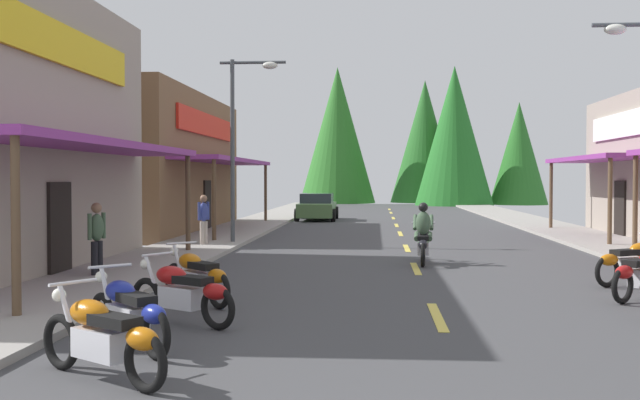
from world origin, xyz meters
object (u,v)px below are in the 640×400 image
(streetlamp_left, at_px, (243,124))
(motorcycle_parked_left_2, at_px, (182,292))
(pedestrian_waiting, at_px, (204,217))
(motorcycle_parked_left_1, at_px, (128,312))
(pedestrian_strolling, at_px, (97,235))
(motorcycle_parked_left_0, at_px, (102,336))
(motorcycle_parked_left_3, at_px, (197,276))
(motorcycle_parked_right_4, at_px, (633,261))
(rider_cruising_lead, at_px, (423,238))
(parked_car_curbside, at_px, (317,207))

(streetlamp_left, xyz_separation_m, motorcycle_parked_left_2, (1.44, -13.04, -3.46))
(pedestrian_waiting, bearing_deg, motorcycle_parked_left_1, -59.65)
(pedestrian_waiting, xyz_separation_m, pedestrian_strolling, (-0.59, -7.36, -0.00))
(pedestrian_strolling, bearing_deg, motorcycle_parked_left_2, -40.72)
(motorcycle_parked_left_0, distance_m, motorcycle_parked_left_3, 4.94)
(motorcycle_parked_left_3, bearing_deg, pedestrian_strolling, 1.70)
(motorcycle_parked_right_4, height_order, pedestrian_waiting, pedestrian_waiting)
(motorcycle_parked_left_2, relative_size, rider_cruising_lead, 0.88)
(pedestrian_waiting, bearing_deg, pedestrian_strolling, -73.54)
(motorcycle_parked_left_1, bearing_deg, pedestrian_waiting, -35.44)
(motorcycle_parked_left_3, xyz_separation_m, rider_cruising_lead, (4.31, 6.34, 0.17))
(motorcycle_parked_left_1, relative_size, parked_car_curbside, 0.37)
(motorcycle_parked_right_4, bearing_deg, pedestrian_waiting, 115.14)
(motorcycle_parked_right_4, relative_size, motorcycle_parked_left_1, 1.19)
(motorcycle_parked_left_3, height_order, rider_cruising_lead, rider_cruising_lead)
(pedestrian_waiting, bearing_deg, motorcycle_parked_right_4, -13.44)
(motorcycle_parked_left_3, xyz_separation_m, pedestrian_strolling, (-2.85, 2.79, 0.47))
(motorcycle_parked_left_1, relative_size, rider_cruising_lead, 0.74)
(rider_cruising_lead, height_order, parked_car_curbside, rider_cruising_lead)
(motorcycle_parked_left_3, bearing_deg, rider_cruising_lead, -78.17)
(pedestrian_strolling, bearing_deg, motorcycle_parked_left_3, -28.80)
(pedestrian_waiting, bearing_deg, rider_cruising_lead, -9.10)
(motorcycle_parked_left_1, xyz_separation_m, pedestrian_waiting, (-2.24, 13.63, 0.48))
(motorcycle_parked_right_4, height_order, motorcycle_parked_left_1, same)
(streetlamp_left, height_order, motorcycle_parked_left_3, streetlamp_left)
(motorcycle_parked_right_4, bearing_deg, motorcycle_parked_left_1, -173.14)
(motorcycle_parked_left_2, bearing_deg, motorcycle_parked_left_3, -51.92)
(motorcycle_parked_left_2, relative_size, pedestrian_strolling, 1.13)
(motorcycle_parked_left_1, bearing_deg, streetlamp_left, -40.13)
(motorcycle_parked_left_0, relative_size, pedestrian_strolling, 1.10)
(motorcycle_parked_left_3, height_order, pedestrian_waiting, pedestrian_waiting)
(motorcycle_parked_left_2, distance_m, pedestrian_strolling, 5.56)
(motorcycle_parked_left_0, xyz_separation_m, motorcycle_parked_left_2, (0.05, 3.11, 0.00))
(parked_car_curbside, bearing_deg, motorcycle_parked_left_3, 179.79)
(motorcycle_parked_left_0, height_order, pedestrian_waiting, pedestrian_waiting)
(motorcycle_parked_right_4, relative_size, parked_car_curbside, 0.44)
(motorcycle_parked_left_1, height_order, pedestrian_waiting, pedestrian_waiting)
(motorcycle_parked_right_4, distance_m, pedestrian_strolling, 11.20)
(motorcycle_parked_left_0, height_order, motorcycle_parked_left_3, same)
(streetlamp_left, distance_m, pedestrian_waiting, 3.34)
(pedestrian_waiting, height_order, parked_car_curbside, pedestrian_waiting)
(pedestrian_waiting, xyz_separation_m, parked_car_curbside, (2.31, 15.78, -0.28))
(motorcycle_parked_left_0, bearing_deg, motorcycle_parked_right_4, -102.32)
(streetlamp_left, relative_size, motorcycle_parked_left_3, 3.75)
(streetlamp_left, bearing_deg, rider_cruising_lead, -41.48)
(motorcycle_parked_left_0, xyz_separation_m, rider_cruising_lead, (4.13, 11.27, 0.17))
(motorcycle_parked_left_2, relative_size, parked_car_curbside, 0.44)
(motorcycle_parked_left_2, bearing_deg, motorcycle_parked_left_1, 112.39)
(motorcycle_parked_left_0, bearing_deg, pedestrian_strolling, -34.61)
(motorcycle_parked_left_0, height_order, pedestrian_strolling, pedestrian_strolling)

